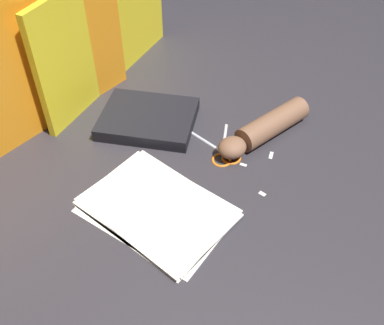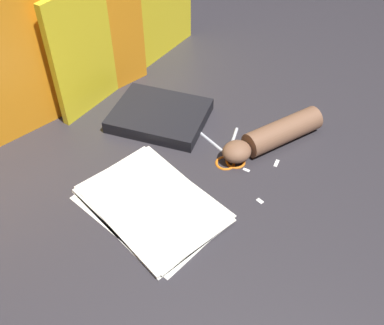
{
  "view_description": "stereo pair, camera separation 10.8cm",
  "coord_description": "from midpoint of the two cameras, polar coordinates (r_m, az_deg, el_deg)",
  "views": [
    {
      "loc": [
        -0.63,
        -0.45,
        0.81
      ],
      "look_at": [
        -0.0,
        0.0,
        0.06
      ],
      "focal_mm": 42.0,
      "sensor_mm": 36.0,
      "label": 1
    },
    {
      "loc": [
        -0.56,
        -0.53,
        0.81
      ],
      "look_at": [
        -0.0,
        0.0,
        0.06
      ],
      "focal_mm": 42.0,
      "sensor_mm": 36.0,
      "label": 2
    }
  ],
  "objects": [
    {
      "name": "paper_scrap_far",
      "position": [
        1.16,
        3.91,
        -0.4
      ],
      "size": [
        0.01,
        0.02,
        0.0
      ],
      "color": "white",
      "rests_on": "ground_plane"
    },
    {
      "name": "hand_forearm",
      "position": [
        1.22,
        6.73,
        4.22
      ],
      "size": [
        0.31,
        0.14,
        0.07
      ],
      "color": "brown",
      "rests_on": "ground_plane"
    },
    {
      "name": "book_closed",
      "position": [
        1.28,
        -8.0,
        5.41
      ],
      "size": [
        0.29,
        0.32,
        0.04
      ],
      "color": "black",
      "rests_on": "ground_plane"
    },
    {
      "name": "ground_plane",
      "position": [
        1.12,
        -2.58,
        -2.23
      ],
      "size": [
        6.0,
        6.0,
        0.0
      ],
      "primitive_type": "plane",
      "color": "#2D2B30"
    },
    {
      "name": "paper_scrap_near",
      "position": [
        1.09,
        6.15,
        -4.1
      ],
      "size": [
        0.01,
        0.02,
        0.0
      ],
      "color": "white",
      "rests_on": "ground_plane"
    },
    {
      "name": "paper_stack",
      "position": [
        1.06,
        -7.42,
        -5.97
      ],
      "size": [
        0.26,
        0.35,
        0.01
      ],
      "color": "white",
      "rests_on": "ground_plane"
    },
    {
      "name": "backdrop_panel_center",
      "position": [
        1.41,
        -13.0,
        16.24
      ],
      "size": [
        0.62,
        0.13,
        0.35
      ],
      "color": "yellow",
      "rests_on": "ground_plane"
    },
    {
      "name": "scissors",
      "position": [
        1.19,
        1.36,
        1.28
      ],
      "size": [
        0.17,
        0.17,
        0.01
      ],
      "color": "silver",
      "rests_on": "ground_plane"
    },
    {
      "name": "paper_scrap_mid",
      "position": [
        1.19,
        7.49,
        0.81
      ],
      "size": [
        0.03,
        0.02,
        0.0
      ],
      "color": "white",
      "rests_on": "ground_plane"
    }
  ]
}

